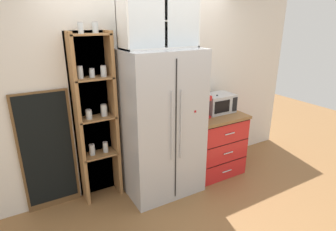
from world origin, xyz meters
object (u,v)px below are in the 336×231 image
(chalkboard_menu, at_px, (48,152))
(coffee_maker, at_px, (201,106))
(refrigerator, at_px, (161,124))
(microwave, at_px, (218,103))
(mug_sage, at_px, (214,110))
(mug_red, at_px, (212,109))
(bottle_clear, at_px, (216,106))

(chalkboard_menu, bearing_deg, coffee_maker, -8.60)
(refrigerator, distance_m, chalkboard_menu, 1.37)
(microwave, bearing_deg, mug_sage, -163.37)
(coffee_maker, bearing_deg, mug_red, 12.59)
(coffee_maker, distance_m, bottle_clear, 0.25)
(mug_sage, distance_m, chalkboard_menu, 2.22)
(microwave, bearing_deg, chalkboard_menu, 173.69)
(chalkboard_menu, bearing_deg, refrigerator, -14.08)
(mug_red, bearing_deg, mug_sage, -89.66)
(bottle_clear, bearing_deg, coffee_maker, 172.78)
(mug_red, distance_m, chalkboard_menu, 2.22)
(microwave, xyz_separation_m, coffee_maker, (-0.33, -0.04, 0.03))
(mug_sage, distance_m, bottle_clear, 0.09)
(coffee_maker, bearing_deg, microwave, 7.16)
(coffee_maker, distance_m, mug_sage, 0.27)
(bottle_clear, bearing_deg, refrigerator, -179.77)
(chalkboard_menu, bearing_deg, bottle_clear, -8.44)
(mug_sage, relative_size, bottle_clear, 0.40)
(bottle_clear, distance_m, chalkboard_menu, 2.23)
(microwave, xyz_separation_m, chalkboard_menu, (-2.28, 0.25, -0.31))
(refrigerator, relative_size, bottle_clear, 6.56)
(mug_sage, xyz_separation_m, mug_red, (-0.00, 0.04, 0.01))
(microwave, height_order, chalkboard_menu, chalkboard_menu)
(mug_sage, relative_size, chalkboard_menu, 0.08)
(refrigerator, bearing_deg, bottle_clear, 0.23)
(microwave, distance_m, chalkboard_menu, 2.31)
(refrigerator, bearing_deg, mug_sage, 3.29)
(mug_sage, height_order, mug_red, mug_red)
(coffee_maker, bearing_deg, bottle_clear, -7.22)
(coffee_maker, height_order, chalkboard_menu, chalkboard_menu)
(chalkboard_menu, bearing_deg, mug_sage, -7.23)
(mug_sage, xyz_separation_m, bottle_clear, (-0.00, -0.05, 0.08))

